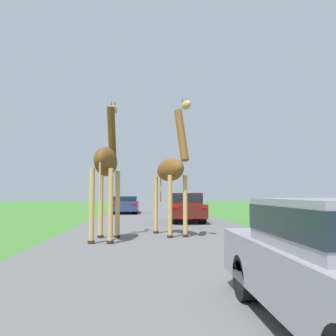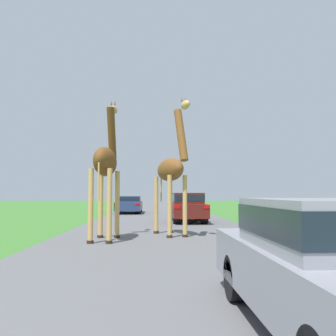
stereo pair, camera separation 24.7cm
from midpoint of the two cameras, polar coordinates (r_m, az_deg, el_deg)
The scene contains 5 objects.
road at distance 29.19m, azimuth -1.14°, elevation -7.17°, with size 7.93×120.00×0.00m.
giraffe_near_road at distance 13.26m, azimuth 1.05°, elevation -0.45°, with size 1.33×2.82×4.88m.
giraffe_companion at distance 12.15m, azimuth -9.34°, elevation 0.53°, with size 0.89×2.78×5.02m.
car_queue_right at distance 28.67m, azimuth -5.98°, elevation -5.77°, with size 1.94×4.73×1.35m.
car_queue_left at distance 19.74m, azimuth 3.59°, elevation -6.18°, with size 1.78×4.32×1.59m.
Camera 2 is at (-0.36, 0.85, 1.54)m, focal length 38.00 mm.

